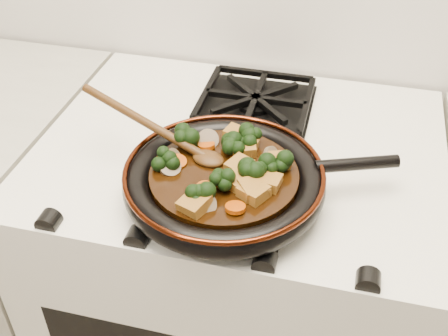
# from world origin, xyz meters

# --- Properties ---
(stove) EXTENTS (0.76, 0.60, 0.90)m
(stove) POSITION_xyz_m (0.00, 1.69, 0.45)
(stove) COLOR white
(stove) RESTS_ON ground
(burner_grate_front) EXTENTS (0.23, 0.23, 0.03)m
(burner_grate_front) POSITION_xyz_m (0.00, 1.55, 0.91)
(burner_grate_front) COLOR black
(burner_grate_front) RESTS_ON stove
(burner_grate_back) EXTENTS (0.23, 0.23, 0.03)m
(burner_grate_back) POSITION_xyz_m (0.00, 1.83, 0.91)
(burner_grate_back) COLOR black
(burner_grate_back) RESTS_ON stove
(skillet) EXTENTS (0.44, 0.33, 0.05)m
(skillet) POSITION_xyz_m (0.01, 1.53, 0.94)
(skillet) COLOR black
(skillet) RESTS_ON burner_grate_front
(braising_sauce) EXTENTS (0.24, 0.24, 0.02)m
(braising_sauce) POSITION_xyz_m (0.01, 1.53, 0.95)
(braising_sauce) COLOR black
(braising_sauce) RESTS_ON skillet
(tofu_cube_0) EXTENTS (0.05, 0.05, 0.02)m
(tofu_cube_0) POSITION_xyz_m (0.03, 1.51, 0.97)
(tofu_cube_0) COLOR #906121
(tofu_cube_0) RESTS_ON braising_sauce
(tofu_cube_1) EXTENTS (0.06, 0.06, 0.03)m
(tofu_cube_1) POSITION_xyz_m (0.06, 1.50, 0.97)
(tofu_cube_1) COLOR #906121
(tofu_cube_1) RESTS_ON braising_sauce
(tofu_cube_2) EXTENTS (0.04, 0.04, 0.02)m
(tofu_cube_2) POSITION_xyz_m (0.08, 1.52, 0.97)
(tofu_cube_2) COLOR #906121
(tofu_cube_2) RESTS_ON braising_sauce
(tofu_cube_3) EXTENTS (0.04, 0.04, 0.02)m
(tofu_cube_3) POSITION_xyz_m (0.03, 1.60, 0.97)
(tofu_cube_3) COLOR #906121
(tofu_cube_3) RESTS_ON braising_sauce
(tofu_cube_4) EXTENTS (0.05, 0.05, 0.03)m
(tofu_cube_4) POSITION_xyz_m (0.03, 1.59, 0.97)
(tofu_cube_4) COLOR #906121
(tofu_cube_4) RESTS_ON braising_sauce
(tofu_cube_5) EXTENTS (0.05, 0.05, 0.03)m
(tofu_cube_5) POSITION_xyz_m (0.01, 1.63, 0.97)
(tofu_cube_5) COLOR #906121
(tofu_cube_5) RESTS_ON braising_sauce
(tofu_cube_6) EXTENTS (0.05, 0.05, 0.02)m
(tofu_cube_6) POSITION_xyz_m (0.06, 1.49, 0.97)
(tofu_cube_6) COLOR #906121
(tofu_cube_6) RESTS_ON braising_sauce
(tofu_cube_7) EXTENTS (0.05, 0.05, 0.02)m
(tofu_cube_7) POSITION_xyz_m (0.09, 1.58, 0.97)
(tofu_cube_7) COLOR #906121
(tofu_cube_7) RESTS_ON braising_sauce
(tofu_cube_8) EXTENTS (0.05, 0.06, 0.03)m
(tofu_cube_8) POSITION_xyz_m (-0.01, 1.44, 0.97)
(tofu_cube_8) COLOR #906121
(tofu_cube_8) RESTS_ON braising_sauce
(tofu_cube_9) EXTENTS (0.05, 0.05, 0.02)m
(tofu_cube_9) POSITION_xyz_m (0.03, 1.55, 0.97)
(tofu_cube_9) COLOR #906121
(tofu_cube_9) RESTS_ON braising_sauce
(broccoli_floret_0) EXTENTS (0.08, 0.07, 0.06)m
(broccoli_floret_0) POSITION_xyz_m (-0.01, 1.45, 0.97)
(broccoli_floret_0) COLOR black
(broccoli_floret_0) RESTS_ON braising_sauce
(broccoli_floret_1) EXTENTS (0.07, 0.07, 0.07)m
(broccoli_floret_1) POSITION_xyz_m (0.02, 1.50, 0.97)
(broccoli_floret_1) COLOR black
(broccoli_floret_1) RESTS_ON braising_sauce
(broccoli_floret_2) EXTENTS (0.09, 0.09, 0.07)m
(broccoli_floret_2) POSITION_xyz_m (0.09, 1.55, 0.97)
(broccoli_floret_2) COLOR black
(broccoli_floret_2) RESTS_ON braising_sauce
(broccoli_floret_3) EXTENTS (0.08, 0.08, 0.07)m
(broccoli_floret_3) POSITION_xyz_m (0.05, 1.52, 0.97)
(broccoli_floret_3) COLOR black
(broccoli_floret_3) RESTS_ON braising_sauce
(broccoli_floret_4) EXTENTS (0.08, 0.08, 0.07)m
(broccoli_floret_4) POSITION_xyz_m (-0.09, 1.52, 0.97)
(broccoli_floret_4) COLOR black
(broccoli_floret_4) RESTS_ON braising_sauce
(broccoli_floret_5) EXTENTS (0.08, 0.08, 0.06)m
(broccoli_floret_5) POSITION_xyz_m (0.01, 1.59, 0.97)
(broccoli_floret_5) COLOR black
(broccoli_floret_5) RESTS_ON braising_sauce
(broccoli_floret_6) EXTENTS (0.07, 0.07, 0.07)m
(broccoli_floret_6) POSITION_xyz_m (-0.07, 1.59, 0.97)
(broccoli_floret_6) COLOR black
(broccoli_floret_6) RESTS_ON braising_sauce
(broccoli_floret_7) EXTENTS (0.09, 0.09, 0.08)m
(broccoli_floret_7) POSITION_xyz_m (0.03, 1.61, 0.97)
(broccoli_floret_7) COLOR black
(broccoli_floret_7) RESTS_ON braising_sauce
(carrot_coin_0) EXTENTS (0.03, 0.03, 0.01)m
(carrot_coin_0) POSITION_xyz_m (-0.01, 1.49, 0.96)
(carrot_coin_0) COLOR #A63C04
(carrot_coin_0) RESTS_ON braising_sauce
(carrot_coin_1) EXTENTS (0.03, 0.03, 0.01)m
(carrot_coin_1) POSITION_xyz_m (0.04, 1.45, 0.96)
(carrot_coin_1) COLOR #A63C04
(carrot_coin_1) RESTS_ON braising_sauce
(carrot_coin_2) EXTENTS (0.03, 0.03, 0.02)m
(carrot_coin_2) POSITION_xyz_m (-0.04, 1.59, 0.96)
(carrot_coin_2) COLOR #A63C04
(carrot_coin_2) RESTS_ON braising_sauce
(carrot_coin_3) EXTENTS (0.03, 0.03, 0.02)m
(carrot_coin_3) POSITION_xyz_m (-0.07, 1.54, 0.96)
(carrot_coin_3) COLOR #A63C04
(carrot_coin_3) RESTS_ON braising_sauce
(carrot_coin_4) EXTENTS (0.03, 0.03, 0.02)m
(carrot_coin_4) POSITION_xyz_m (0.09, 1.57, 0.96)
(carrot_coin_4) COLOR #A63C04
(carrot_coin_4) RESTS_ON braising_sauce
(mushroom_slice_0) EXTENTS (0.03, 0.04, 0.03)m
(mushroom_slice_0) POSITION_xyz_m (-0.08, 1.54, 0.97)
(mushroom_slice_0) COLOR brown
(mushroom_slice_0) RESTS_ON braising_sauce
(mushroom_slice_1) EXTENTS (0.03, 0.04, 0.03)m
(mushroom_slice_1) POSITION_xyz_m (0.07, 1.59, 0.97)
(mushroom_slice_1) COLOR brown
(mushroom_slice_1) RESTS_ON braising_sauce
(mushroom_slice_2) EXTENTS (0.05, 0.05, 0.03)m
(mushroom_slice_2) POSITION_xyz_m (-0.00, 1.45, 0.97)
(mushroom_slice_2) COLOR brown
(mushroom_slice_2) RESTS_ON braising_sauce
(mushroom_slice_3) EXTENTS (0.05, 0.05, 0.02)m
(mushroom_slice_3) POSITION_xyz_m (-0.08, 1.52, 0.97)
(mushroom_slice_3) COLOR brown
(mushroom_slice_3) RESTS_ON braising_sauce
(mushroom_slice_4) EXTENTS (0.04, 0.04, 0.03)m
(mushroom_slice_4) POSITION_xyz_m (-0.04, 1.61, 0.97)
(mushroom_slice_4) COLOR brown
(mushroom_slice_4) RESTS_ON braising_sauce
(wooden_spoon) EXTENTS (0.16, 0.07, 0.26)m
(wooden_spoon) POSITION_xyz_m (-0.10, 1.58, 0.98)
(wooden_spoon) COLOR #3F250D
(wooden_spoon) RESTS_ON braising_sauce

